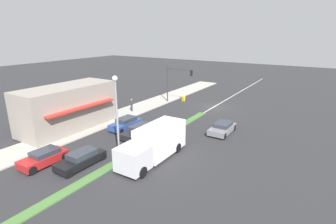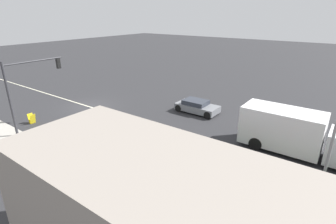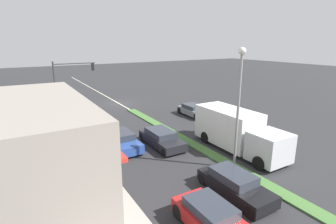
# 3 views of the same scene
# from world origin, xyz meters

# --- Properties ---
(ground_plane) EXTENTS (160.00, 160.00, 0.00)m
(ground_plane) POSITION_xyz_m (0.00, 18.00, 0.00)
(ground_plane) COLOR #2B2B2D
(sidewalk_right) EXTENTS (4.00, 73.00, 0.12)m
(sidewalk_right) POSITION_xyz_m (9.00, 18.50, 0.06)
(sidewalk_right) COLOR #A8A399
(sidewalk_right) RESTS_ON ground
(median_strip) EXTENTS (0.90, 46.00, 0.10)m
(median_strip) POSITION_xyz_m (0.00, 27.00, 0.05)
(median_strip) COLOR #477538
(median_strip) RESTS_ON ground
(lane_marking_center) EXTENTS (0.16, 60.00, 0.01)m
(lane_marking_center) POSITION_xyz_m (0.00, 0.00, 0.00)
(lane_marking_center) COLOR beige
(lane_marking_center) RESTS_ON ground
(building_corner_store) EXTENTS (5.14, 10.94, 4.91)m
(building_corner_store) POSITION_xyz_m (10.54, 17.71, 2.58)
(building_corner_store) COLOR gray
(building_corner_store) RESTS_ON sidewalk_right
(traffic_signal_main) EXTENTS (4.59, 0.34, 5.60)m
(traffic_signal_main) POSITION_xyz_m (6.12, 1.23, 3.90)
(traffic_signal_main) COLOR #333338
(traffic_signal_main) RESTS_ON sidewalk_right
(street_lamp) EXTENTS (0.44, 0.44, 7.37)m
(street_lamp) POSITION_xyz_m (0.00, 20.77, 4.78)
(street_lamp) COLOR gray
(street_lamp) RESTS_ON median_strip
(pedestrian) EXTENTS (0.34, 0.34, 1.75)m
(pedestrian) POSITION_xyz_m (8.79, 8.66, 1.04)
(pedestrian) COLOR #282D42
(pedestrian) RESTS_ON sidewalk_right
(warning_aframe_sign) EXTENTS (0.45, 0.53, 0.84)m
(warning_aframe_sign) POSITION_xyz_m (5.53, -0.40, 0.43)
(warning_aframe_sign) COLOR yellow
(warning_aframe_sign) RESTS_ON ground
(delivery_truck) EXTENTS (2.44, 7.50, 2.87)m
(delivery_truck) POSITION_xyz_m (-2.20, 18.63, 1.47)
(delivery_truck) COLOR silver
(delivery_truck) RESTS_ON ground
(sedan_dark) EXTENTS (1.84, 4.44, 1.23)m
(sedan_dark) POSITION_xyz_m (2.20, 15.26, 0.60)
(sedan_dark) COLOR black
(sedan_dark) RESTS_ON ground
(suv_black) EXTENTS (1.73, 4.26, 1.24)m
(suv_black) POSITION_xyz_m (2.20, 23.03, 0.60)
(suv_black) COLOR black
(suv_black) RESTS_ON ground
(hatchback_red) EXTENTS (1.73, 3.87, 1.27)m
(hatchback_red) POSITION_xyz_m (5.00, 24.58, 0.63)
(hatchback_red) COLOR #AD1E1E
(hatchback_red) RESTS_ON ground
(coupe_blue) EXTENTS (1.73, 4.05, 1.30)m
(coupe_blue) POSITION_xyz_m (5.00, 14.26, 0.63)
(coupe_blue) COLOR #284793
(coupe_blue) RESTS_ON ground
(suv_grey) EXTENTS (1.92, 3.98, 1.18)m
(suv_grey) POSITION_xyz_m (-5.00, 9.59, 0.59)
(suv_grey) COLOR slate
(suv_grey) RESTS_ON ground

